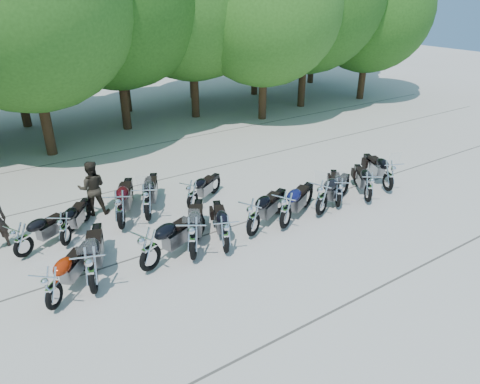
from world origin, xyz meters
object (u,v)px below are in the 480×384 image
motorcycle_0 (52,287)px  motorcycle_1 (92,269)px  motorcycle_8 (339,192)px  motorcycle_9 (369,186)px  motorcycle_11 (22,239)px  motorcycle_15 (192,194)px  motorcycle_4 (225,234)px  motorcycle_5 (253,217)px  motorcycle_2 (149,249)px  rider_1 (92,188)px  motorcycle_14 (147,202)px  motorcycle_12 (64,228)px  motorcycle_13 (120,209)px  motorcycle_10 (389,175)px  motorcycle_7 (322,197)px  motorcycle_6 (286,209)px  motorcycle_3 (193,238)px

motorcycle_0 → motorcycle_1: motorcycle_1 is taller
motorcycle_8 → motorcycle_9: motorcycle_9 is taller
motorcycle_1 → motorcycle_8: size_ratio=1.19×
motorcycle_11 → motorcycle_15: (5.07, -0.02, -0.00)m
motorcycle_4 → motorcycle_5: bearing=-142.6°
motorcycle_2 → rider_1: rider_1 is taller
motorcycle_14 → rider_1: 1.93m
motorcycle_5 → motorcycle_11: (-5.79, 2.47, -0.09)m
motorcycle_2 → motorcycle_12: motorcycle_2 is taller
motorcycle_8 → motorcycle_1: bearing=38.6°
motorcycle_4 → motorcycle_12: size_ratio=1.07×
motorcycle_13 → motorcycle_8: bearing=-174.3°
motorcycle_14 → motorcycle_15: 1.50m
motorcycle_9 → motorcycle_10: size_ratio=0.92×
motorcycle_2 → motorcycle_9: size_ratio=1.14×
motorcycle_0 → motorcycle_15: motorcycle_0 is taller
rider_1 → motorcycle_11: bearing=51.5°
motorcycle_1 → motorcycle_2: size_ratio=1.00×
motorcycle_2 → motorcycle_7: size_ratio=1.02×
motorcycle_2 → motorcycle_15: 3.46m
motorcycle_0 → motorcycle_13: (2.46, 2.62, 0.10)m
motorcycle_7 → motorcycle_8: 0.89m
motorcycle_9 → motorcycle_14: (-6.73, 2.85, 0.08)m
motorcycle_7 → motorcycle_12: 7.69m
motorcycle_6 → rider_1: size_ratio=1.35×
motorcycle_1 → motorcycle_8: 8.04m
motorcycle_11 → motorcycle_12: 1.09m
rider_1 → motorcycle_15: bearing=168.5°
motorcycle_15 → motorcycle_8: bearing=-152.4°
motorcycle_8 → motorcycle_11: (-9.19, 2.49, 0.00)m
motorcycle_5 → motorcycle_15: 2.56m
motorcycle_12 → rider_1: 2.01m
rider_1 → motorcycle_2: bearing=112.2°
motorcycle_1 → motorcycle_6: size_ratio=1.03×
motorcycle_10 → motorcycle_12: motorcycle_10 is taller
motorcycle_1 → motorcycle_10: 10.41m
motorcycle_7 → motorcycle_9: motorcycle_7 is taller
motorcycle_0 → motorcycle_12: bearing=-67.6°
motorcycle_4 → motorcycle_10: 6.90m
motorcycle_2 → motorcycle_3: bearing=-119.9°
motorcycle_11 → motorcycle_14: 3.58m
motorcycle_9 → motorcycle_4: bearing=34.1°
motorcycle_7 → motorcycle_11: motorcycle_7 is taller
motorcycle_1 → rider_1: rider_1 is taller
motorcycle_4 → motorcycle_7: bearing=-155.1°
motorcycle_2 → motorcycle_9: motorcycle_2 is taller
motorcycle_3 → motorcycle_15: size_ratio=1.21×
motorcycle_10 → motorcycle_2: bearing=23.4°
motorcycle_4 → motorcycle_10: (6.90, 0.20, 0.03)m
motorcycle_1 → motorcycle_8: bearing=-159.5°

